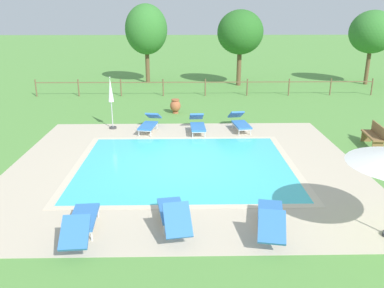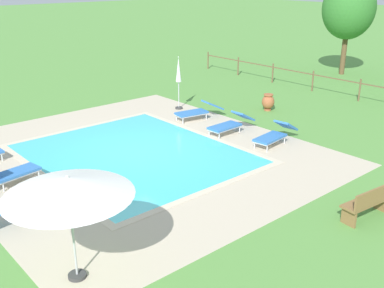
# 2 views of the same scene
# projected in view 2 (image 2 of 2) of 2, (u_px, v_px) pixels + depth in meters

# --- Properties ---
(ground_plane) EXTENTS (160.00, 160.00, 0.00)m
(ground_plane) POSITION_uv_depth(u_px,v_px,m) (134.00, 154.00, 15.27)
(ground_plane) COLOR #599342
(pool_deck_paving) EXTENTS (11.81, 10.62, 0.01)m
(pool_deck_paving) POSITION_uv_depth(u_px,v_px,m) (134.00, 154.00, 15.27)
(pool_deck_paving) COLOR beige
(pool_deck_paving) RESTS_ON ground
(swimming_pool_water) EXTENTS (7.05, 5.87, 0.01)m
(swimming_pool_water) POSITION_uv_depth(u_px,v_px,m) (134.00, 154.00, 15.27)
(swimming_pool_water) COLOR #42CCD6
(swimming_pool_water) RESTS_ON ground
(pool_coping_rim) EXTENTS (7.53, 6.35, 0.01)m
(pool_coping_rim) POSITION_uv_depth(u_px,v_px,m) (134.00, 153.00, 15.27)
(pool_coping_rim) COLOR beige
(pool_coping_rim) RESTS_ON ground
(sun_lounger_north_near_steps) EXTENTS (0.94, 2.14, 0.71)m
(sun_lounger_north_near_steps) POSITION_uv_depth(u_px,v_px,m) (198.00, 111.00, 18.80)
(sun_lounger_north_near_steps) COLOR #3370BC
(sun_lounger_north_near_steps) RESTS_ON ground
(sun_lounger_north_far) EXTENTS (0.67, 2.08, 0.74)m
(sun_lounger_north_far) POSITION_uv_depth(u_px,v_px,m) (230.00, 124.00, 17.18)
(sun_lounger_north_far) COLOR #3370BC
(sun_lounger_north_far) RESTS_ON ground
(sun_lounger_north_end) EXTENTS (0.85, 2.11, 0.75)m
(sun_lounger_north_end) POSITION_uv_depth(u_px,v_px,m) (275.00, 134.00, 16.03)
(sun_lounger_north_end) COLOR #3370BC
(sun_lounger_north_end) RESTS_ON ground
(sun_lounger_south_near_corner) EXTENTS (0.92, 2.04, 0.88)m
(sun_lounger_south_near_corner) POSITION_uv_depth(u_px,v_px,m) (6.00, 174.00, 12.83)
(sun_lounger_south_near_corner) COLOR #3370BC
(sun_lounger_south_near_corner) RESTS_ON ground
(sun_lounger_south_mid) EXTENTS (0.97, 2.12, 0.76)m
(sun_lounger_south_mid) POSITION_uv_depth(u_px,v_px,m) (33.00, 206.00, 11.07)
(sun_lounger_south_mid) COLOR #3370BC
(sun_lounger_south_mid) RESTS_ON ground
(patio_umbrella_open_foreground) EXTENTS (2.44, 2.44, 2.20)m
(patio_umbrella_open_foreground) POSITION_uv_depth(u_px,v_px,m) (68.00, 187.00, 8.37)
(patio_umbrella_open_foreground) COLOR #383838
(patio_umbrella_open_foreground) RESTS_ON ground
(patio_umbrella_closed_row_west) EXTENTS (0.32, 0.32, 2.32)m
(patio_umbrella_closed_row_west) POSITION_uv_depth(u_px,v_px,m) (179.00, 75.00, 19.82)
(patio_umbrella_closed_row_west) COLOR #383838
(patio_umbrella_closed_row_west) RESTS_ON ground
(wooden_bench_lawn_side) EXTENTS (0.61, 1.54, 0.87)m
(wooden_bench_lawn_side) POSITION_uv_depth(u_px,v_px,m) (369.00, 202.00, 11.06)
(wooden_bench_lawn_side) COLOR olive
(wooden_bench_lawn_side) RESTS_ON ground
(terracotta_urn_near_fence) EXTENTS (0.54, 0.54, 0.73)m
(terracotta_urn_near_fence) POSITION_uv_depth(u_px,v_px,m) (268.00, 102.00, 19.96)
(terracotta_urn_near_fence) COLOR #A85B38
(terracotta_urn_near_fence) RESTS_ON ground
(perimeter_fence) EXTENTS (20.91, 0.08, 1.05)m
(perimeter_fence) POSITION_uv_depth(u_px,v_px,m) (360.00, 87.00, 21.34)
(perimeter_fence) COLOR brown
(perimeter_fence) RESTS_ON ground
(tree_centre) EXTENTS (2.98, 2.98, 5.53)m
(tree_centre) POSITION_uv_depth(u_px,v_px,m) (349.00, 9.00, 26.08)
(tree_centre) COLOR brown
(tree_centre) RESTS_ON ground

